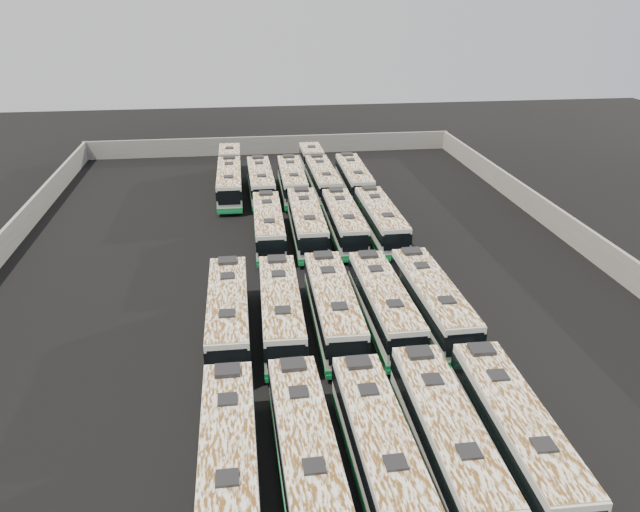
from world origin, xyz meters
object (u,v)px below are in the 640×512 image
at_px(bus_midback_right, 344,222).
at_px(bus_back_left, 261,182).
at_px(bus_front_center, 379,448).
at_px(bus_back_far_right, 354,179).
at_px(bus_midfront_center, 333,307).
at_px(bus_back_far_left, 230,175).
at_px(bus_midback_left, 268,226).
at_px(bus_front_right, 447,438).
at_px(bus_midfront_left, 281,311).
at_px(bus_front_far_right, 515,433).
at_px(bus_front_left, 306,452).
at_px(bus_midback_center, 307,223).
at_px(bus_front_far_left, 229,462).
at_px(bus_midfront_right, 384,305).
at_px(bus_midfront_far_right, 432,302).
at_px(bus_back_right, 319,172).
at_px(bus_midback_far_right, 380,221).
at_px(bus_midfront_far_left, 228,314).
at_px(bus_back_center, 292,181).

relative_size(bus_midback_right, bus_back_left, 1.00).
bearing_deg(bus_front_center, bus_back_far_right, 80.15).
xyz_separation_m(bus_midfront_center, bus_back_far_left, (-6.15, 29.72, -0.02)).
distance_m(bus_midfront_center, bus_midback_left, 14.81).
bearing_deg(bus_front_right, bus_midfront_left, 116.97).
bearing_deg(bus_back_far_right, bus_front_far_right, -89.21).
height_order(bus_front_left, bus_midback_center, bus_midback_center).
bearing_deg(bus_front_far_left, bus_midfront_right, 53.18).
relative_size(bus_front_far_left, bus_midfront_center, 0.97).
bearing_deg(bus_midfront_far_right, bus_midfront_center, 178.50).
height_order(bus_front_right, bus_midfront_far_right, bus_midfront_far_right).
bearing_deg(bus_midfront_right, bus_midback_right, 89.13).
height_order(bus_front_left, bus_midback_left, bus_front_left).
distance_m(bus_midback_left, bus_back_right, 16.25).
bearing_deg(bus_front_right, bus_back_far_right, 85.65).
xyz_separation_m(bus_front_far_left, bus_back_far_right, (12.38, 39.18, -0.00)).
bearing_deg(bus_midback_far_right, bus_midfront_far_left, -130.81).
xyz_separation_m(bus_back_far_left, bus_back_right, (9.18, -0.16, -0.04)).
height_order(bus_front_far_right, bus_back_left, bus_front_far_right).
bearing_deg(bus_front_center, bus_front_left, 175.02).
distance_m(bus_front_far_left, bus_front_right, 9.21).
relative_size(bus_midfront_far_right, bus_midback_center, 0.99).
distance_m(bus_front_right, bus_midback_far_right, 26.92).
xyz_separation_m(bus_midfront_far_left, bus_back_left, (3.11, 26.89, -0.05)).
bearing_deg(bus_front_far_right, bus_midfront_far_left, 136.08).
xyz_separation_m(bus_midfront_far_right, bus_midback_right, (-2.98, 14.65, -0.06)).
distance_m(bus_front_far_left, bus_back_right, 43.00).
relative_size(bus_midfront_far_left, bus_midback_center, 0.99).
xyz_separation_m(bus_midfront_far_left, bus_midfront_center, (6.22, -0.01, 0.01)).
height_order(bus_front_far_right, bus_back_far_right, bus_front_far_right).
height_order(bus_midback_left, bus_back_right, bus_back_right).
bearing_deg(bus_front_far_right, bus_back_right, 95.23).
bearing_deg(bus_midback_far_right, bus_front_far_left, -114.86).
distance_m(bus_midfront_left, bus_midback_far_right, 17.18).
bearing_deg(bus_midfront_far_right, bus_back_right, 94.95).
height_order(bus_front_left, bus_back_right, bus_front_left).
bearing_deg(bus_midback_far_right, bus_midback_left, 179.68).
bearing_deg(bus_midback_center, bus_front_center, -89.06).
distance_m(bus_front_center, bus_front_right, 2.98).
xyz_separation_m(bus_midfront_right, bus_back_far_left, (-9.27, 29.75, 0.01)).
bearing_deg(bus_back_far_right, bus_midfront_left, -108.33).
height_order(bus_midback_far_right, bus_back_right, bus_midback_far_right).
height_order(bus_front_far_left, bus_midfront_center, bus_midfront_center).
xyz_separation_m(bus_front_center, bus_front_right, (2.97, 0.20, 0.04)).
distance_m(bus_midfront_left, bus_back_center, 26.91).
relative_size(bus_midfront_right, bus_back_center, 1.01).
bearing_deg(bus_front_left, bus_midback_center, 82.19).
relative_size(bus_front_left, bus_back_far_right, 0.99).
distance_m(bus_midfront_far_right, bus_midback_far_right, 14.53).
distance_m(bus_back_center, bus_back_right, 4.14).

